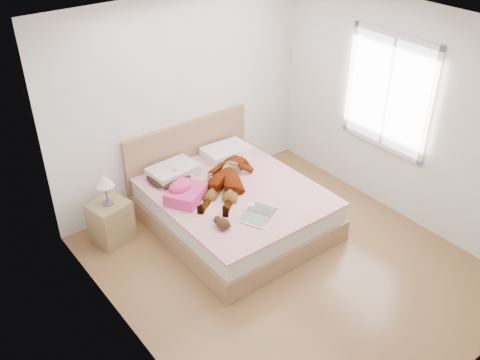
# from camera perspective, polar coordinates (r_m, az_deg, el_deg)

# --- Properties ---
(ground) EXTENTS (4.00, 4.00, 0.00)m
(ground) POSITION_cam_1_polar(r_m,az_deg,el_deg) (6.03, 5.00, -9.07)
(ground) COLOR #57381B
(ground) RESTS_ON ground
(woman) EXTENTS (1.53, 1.44, 0.21)m
(woman) POSITION_cam_1_polar(r_m,az_deg,el_deg) (6.43, -1.25, 0.76)
(woman) COLOR white
(woman) RESTS_ON bed
(hair) EXTENTS (0.59, 0.68, 0.09)m
(hair) POSITION_cam_1_polar(r_m,az_deg,el_deg) (6.53, -7.63, 0.34)
(hair) COLOR black
(hair) RESTS_ON bed
(phone) EXTENTS (0.09, 0.09, 0.05)m
(phone) POSITION_cam_1_polar(r_m,az_deg,el_deg) (6.46, -6.95, 1.27)
(phone) COLOR silver
(phone) RESTS_ON bed
(room_shell) EXTENTS (4.00, 4.00, 4.00)m
(room_shell) POSITION_cam_1_polar(r_m,az_deg,el_deg) (6.57, 15.55, 8.94)
(room_shell) COLOR white
(room_shell) RESTS_ON ground
(bed) EXTENTS (1.80, 2.08, 1.00)m
(bed) POSITION_cam_1_polar(r_m,az_deg,el_deg) (6.49, -1.00, -2.49)
(bed) COLOR brown
(bed) RESTS_ON ground
(towel) EXTENTS (0.57, 0.54, 0.24)m
(towel) POSITION_cam_1_polar(r_m,az_deg,el_deg) (6.12, -5.94, -1.32)
(towel) COLOR #E83F90
(towel) RESTS_ON bed
(magazine) EXTENTS (0.53, 0.45, 0.03)m
(magazine) POSITION_cam_1_polar(r_m,az_deg,el_deg) (5.88, 2.01, -3.69)
(magazine) COLOR white
(magazine) RESTS_ON bed
(coffee_mug) EXTENTS (0.11, 0.09, 0.09)m
(coffee_mug) POSITION_cam_1_polar(r_m,az_deg,el_deg) (5.93, 1.20, -2.90)
(coffee_mug) COLOR white
(coffee_mug) RESTS_ON bed
(plush_toy) EXTENTS (0.16, 0.22, 0.12)m
(plush_toy) POSITION_cam_1_polar(r_m,az_deg,el_deg) (5.66, -1.92, -4.62)
(plush_toy) COLOR black
(plush_toy) RESTS_ON bed
(nightstand) EXTENTS (0.48, 0.45, 0.90)m
(nightstand) POSITION_cam_1_polar(r_m,az_deg,el_deg) (6.37, -13.63, -4.05)
(nightstand) COLOR olive
(nightstand) RESTS_ON ground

